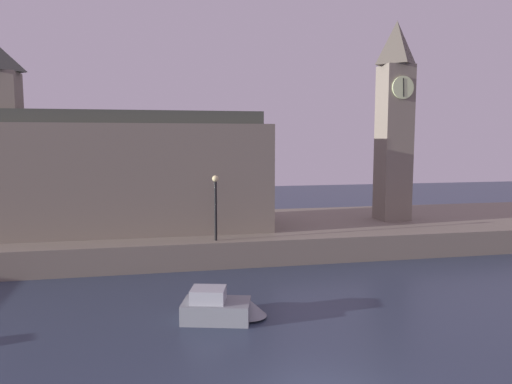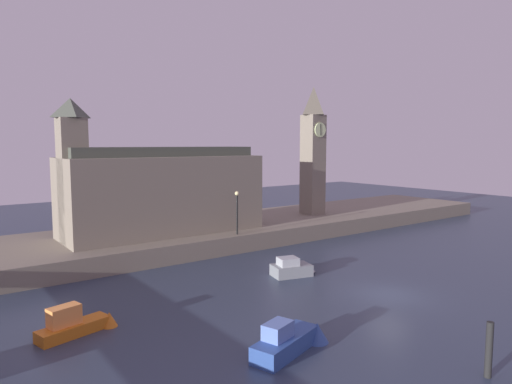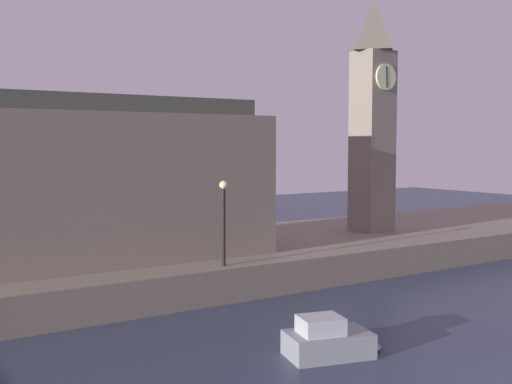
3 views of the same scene
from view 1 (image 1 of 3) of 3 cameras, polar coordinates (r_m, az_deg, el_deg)
name	(u,v)px [view 1 (image 1 of 3)]	position (r m, az deg, el deg)	size (l,w,h in m)	color
far_embankment	(223,235)	(32.77, -3.90, -5.06)	(70.00, 12.00, 1.50)	slate
clock_tower	(394,119)	(35.28, 16.01, 8.33)	(2.21, 2.26, 13.70)	slate
parliament_hall	(127,172)	(31.19, -15.01, 2.32)	(16.81, 6.04, 11.04)	slate
streetlamp	(216,200)	(27.01, -4.80, -0.92)	(0.36, 0.36, 3.67)	black
boat_cruiser_grey	(223,308)	(19.78, -3.87, -13.44)	(3.67, 2.20, 1.34)	gray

